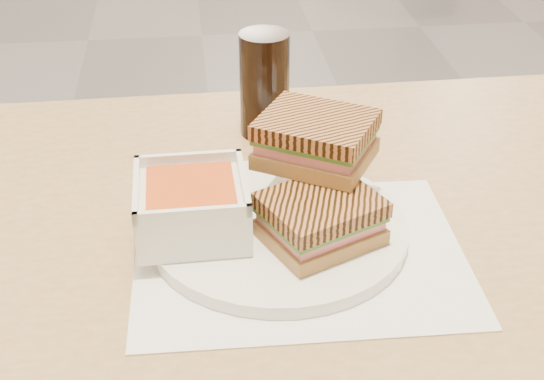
{
  "coord_description": "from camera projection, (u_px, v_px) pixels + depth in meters",
  "views": [
    {
      "loc": [
        -0.06,
        -2.64,
        1.22
      ],
      "look_at": [
        0.01,
        -2.0,
        0.82
      ],
      "focal_mm": 50.35,
      "sensor_mm": 36.0,
      "label": 1
    }
  ],
  "objects": [
    {
      "name": "main_table",
      "position": [
        317.0,
        301.0,
        0.9
      ],
      "size": [
        1.21,
        0.71,
        0.75
      ],
      "color": "tan",
      "rests_on": "ground"
    },
    {
      "name": "tray_liner",
      "position": [
        300.0,
        254.0,
        0.78
      ],
      "size": [
        0.34,
        0.27,
        0.0
      ],
      "color": "white",
      "rests_on": "main_table"
    },
    {
      "name": "plate",
      "position": [
        278.0,
        228.0,
        0.81
      ],
      "size": [
        0.27,
        0.27,
        0.01
      ],
      "color": "white",
      "rests_on": "tray_liner"
    },
    {
      "name": "soup_bowl",
      "position": [
        192.0,
        207.0,
        0.78
      ],
      "size": [
        0.12,
        0.12,
        0.06
      ],
      "color": "white",
      "rests_on": "plate"
    },
    {
      "name": "panini_lower",
      "position": [
        320.0,
        219.0,
        0.77
      ],
      "size": [
        0.14,
        0.13,
        0.05
      ],
      "color": "#A87D3F",
      "rests_on": "plate"
    },
    {
      "name": "panini_upper",
      "position": [
        316.0,
        139.0,
        0.8
      ],
      "size": [
        0.15,
        0.14,
        0.05
      ],
      "color": "#A87D3F",
      "rests_on": "panini_lower"
    },
    {
      "name": "cola_glass",
      "position": [
        265.0,
        85.0,
        0.98
      ],
      "size": [
        0.06,
        0.06,
        0.14
      ],
      "color": "black",
      "rests_on": "main_table"
    }
  ]
}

